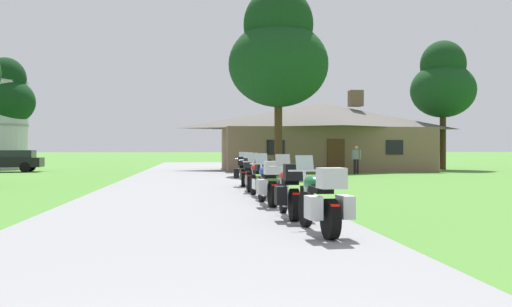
% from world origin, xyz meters
% --- Properties ---
extents(ground_plane, '(500.00, 500.00, 0.00)m').
position_xyz_m(ground_plane, '(0.00, 20.00, 0.00)').
color(ground_plane, '#4C8433').
extents(asphalt_driveway, '(6.40, 80.00, 0.06)m').
position_xyz_m(asphalt_driveway, '(0.00, 18.00, 0.03)').
color(asphalt_driveway, gray).
rests_on(asphalt_driveway, ground).
extents(motorcycle_green_nearest_to_camera, '(0.81, 2.08, 1.30)m').
position_xyz_m(motorcycle_green_nearest_to_camera, '(2.22, 6.88, 0.61)').
color(motorcycle_green_nearest_to_camera, black).
rests_on(motorcycle_green_nearest_to_camera, asphalt_driveway).
extents(motorcycle_red_second_in_row, '(0.72, 2.08, 1.30)m').
position_xyz_m(motorcycle_red_second_in_row, '(2.09, 9.15, 0.61)').
color(motorcycle_red_second_in_row, black).
rests_on(motorcycle_red_second_in_row, asphalt_driveway).
extents(motorcycle_blue_third_in_row, '(0.79, 2.08, 1.30)m').
position_xyz_m(motorcycle_blue_third_in_row, '(1.98, 11.74, 0.61)').
color(motorcycle_blue_third_in_row, black).
rests_on(motorcycle_blue_third_in_row, asphalt_driveway).
extents(motorcycle_red_fourth_in_row, '(0.67, 2.08, 1.30)m').
position_xyz_m(motorcycle_red_fourth_in_row, '(2.00, 14.17, 0.62)').
color(motorcycle_red_fourth_in_row, black).
rests_on(motorcycle_red_fourth_in_row, asphalt_driveway).
extents(motorcycle_white_fifth_in_row, '(0.66, 2.08, 1.30)m').
position_xyz_m(motorcycle_white_fifth_in_row, '(1.95, 16.59, 0.62)').
color(motorcycle_white_fifth_in_row, black).
rests_on(motorcycle_white_fifth_in_row, asphalt_driveway).
extents(motorcycle_blue_farthest_in_row, '(0.80, 2.08, 1.30)m').
position_xyz_m(motorcycle_blue_farthest_in_row, '(1.96, 19.20, 0.61)').
color(motorcycle_blue_farthest_in_row, black).
rests_on(motorcycle_blue_farthest_in_row, asphalt_driveway).
extents(stone_lodge, '(14.21, 8.41, 5.53)m').
position_xyz_m(stone_lodge, '(8.77, 35.79, 2.39)').
color(stone_lodge, brown).
rests_on(stone_lodge, ground).
extents(bystander_gray_shirt_near_lodge, '(0.48, 0.37, 1.67)m').
position_xyz_m(bystander_gray_shirt_near_lodge, '(9.63, 30.31, 0.93)').
color(bystander_gray_shirt_near_lodge, black).
rests_on(bystander_gray_shirt_near_lodge, ground).
extents(tree_left_far, '(4.22, 4.22, 8.30)m').
position_xyz_m(tree_left_far, '(-13.96, 41.39, 5.51)').
color(tree_left_far, '#422D19').
rests_on(tree_left_far, ground).
extents(tree_by_lodge_front, '(5.58, 5.58, 10.52)m').
position_xyz_m(tree_by_lodge_front, '(4.74, 28.89, 6.85)').
color(tree_by_lodge_front, '#422D19').
rests_on(tree_by_lodge_front, ground).
extents(tree_right_of_lodge, '(4.60, 4.60, 9.27)m').
position_xyz_m(tree_right_of_lodge, '(17.83, 36.53, 6.23)').
color(tree_right_of_lodge, '#422D19').
rests_on(tree_right_of_lodge, ground).
extents(parked_black_suv_far_left, '(4.73, 2.20, 1.40)m').
position_xyz_m(parked_black_suv_far_left, '(-11.99, 35.22, 0.78)').
color(parked_black_suv_far_left, black).
rests_on(parked_black_suv_far_left, ground).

